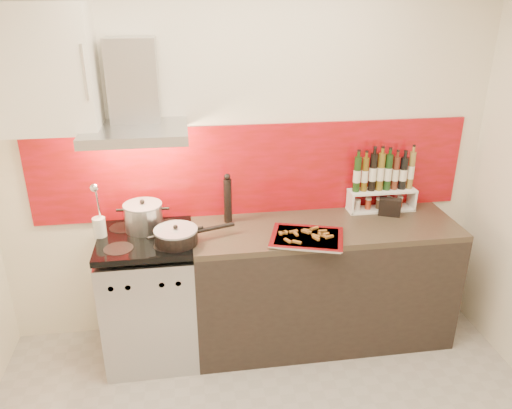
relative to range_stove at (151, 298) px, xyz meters
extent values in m
cube|color=silver|center=(0.70, 0.30, 0.86)|extent=(3.40, 0.02, 2.60)
cube|color=maroon|center=(0.75, 0.29, 0.78)|extent=(3.00, 0.02, 0.64)
cube|color=#B7B7BA|center=(0.00, 0.00, -0.02)|extent=(0.60, 0.60, 0.84)
cube|color=black|center=(0.00, -0.28, -0.11)|extent=(0.50, 0.02, 0.40)
cube|color=#B7B7BA|center=(0.00, -0.28, 0.28)|extent=(0.56, 0.02, 0.12)
cube|color=#FF190C|center=(0.00, -0.29, 0.28)|extent=(0.10, 0.01, 0.04)
cube|color=black|center=(0.00, 0.00, 0.45)|extent=(0.60, 0.60, 0.04)
cube|color=black|center=(1.20, 0.00, -0.01)|extent=(1.80, 0.60, 0.86)
cube|color=#342920|center=(1.20, 0.00, 0.44)|extent=(1.80, 0.60, 0.04)
cube|color=#B7B7BA|center=(0.00, 0.05, 1.14)|extent=(0.62, 0.50, 0.06)
cube|color=#B7B7BA|center=(0.00, 0.20, 1.42)|extent=(0.30, 0.18, 0.50)
sphere|color=#FFD18C|center=(-0.15, 0.05, 1.10)|extent=(0.07, 0.07, 0.07)
sphere|color=#FFD18C|center=(0.15, 0.05, 1.10)|extent=(0.07, 0.07, 0.07)
cube|color=white|center=(-0.55, 0.13, 1.51)|extent=(0.70, 0.35, 0.72)
cylinder|color=#B7B7BA|center=(-0.01, 0.10, 0.55)|extent=(0.25, 0.25, 0.17)
cylinder|color=#99999E|center=(-0.01, 0.10, 0.65)|extent=(0.25, 0.25, 0.01)
sphere|color=black|center=(-0.01, 0.10, 0.67)|extent=(0.03, 0.03, 0.03)
cylinder|color=black|center=(0.20, -0.12, 0.51)|extent=(0.27, 0.27, 0.08)
cylinder|color=#99999E|center=(0.20, -0.12, 0.56)|extent=(0.27, 0.27, 0.01)
sphere|color=black|center=(0.20, -0.12, 0.58)|extent=(0.03, 0.03, 0.03)
cylinder|color=black|center=(0.45, -0.04, 0.52)|extent=(0.25, 0.10, 0.03)
cylinder|color=silver|center=(-0.28, 0.05, 0.53)|extent=(0.08, 0.08, 0.14)
cylinder|color=silver|center=(-0.27, 0.05, 0.70)|extent=(0.01, 0.06, 0.25)
sphere|color=silver|center=(-0.27, -0.01, 0.82)|extent=(0.05, 0.05, 0.05)
cylinder|color=black|center=(0.55, 0.16, 0.61)|extent=(0.05, 0.05, 0.31)
sphere|color=black|center=(0.55, 0.16, 0.79)|extent=(0.04, 0.04, 0.04)
cube|color=white|center=(1.66, 0.20, 0.47)|extent=(0.48, 0.13, 0.01)
cube|color=white|center=(1.43, 0.20, 0.53)|extent=(0.01, 0.13, 0.13)
cube|color=white|center=(1.89, 0.20, 0.53)|extent=(0.02, 0.13, 0.13)
cube|color=white|center=(1.66, 0.20, 0.61)|extent=(0.48, 0.13, 0.02)
cylinder|color=black|center=(1.46, 0.20, 0.74)|extent=(0.05, 0.05, 0.25)
cylinder|color=#5B440F|center=(1.52, 0.20, 0.74)|extent=(0.05, 0.05, 0.24)
cylinder|color=black|center=(1.58, 0.20, 0.75)|extent=(0.05, 0.05, 0.27)
cylinder|color=brown|center=(1.63, 0.20, 0.75)|extent=(0.05, 0.05, 0.27)
cylinder|color=black|center=(1.69, 0.20, 0.75)|extent=(0.05, 0.05, 0.26)
cylinder|color=#542416|center=(1.75, 0.20, 0.74)|extent=(0.04, 0.04, 0.24)
cylinder|color=black|center=(1.80, 0.20, 0.73)|extent=(0.05, 0.05, 0.23)
cylinder|color=olive|center=(1.86, 0.20, 0.75)|extent=(0.04, 0.04, 0.27)
cylinder|color=beige|center=(1.49, 0.20, 0.50)|extent=(0.04, 0.04, 0.06)
cylinder|color=#AB381C|center=(1.56, 0.20, 0.51)|extent=(0.04, 0.04, 0.07)
cylinder|color=#473623|center=(1.64, 0.20, 0.51)|extent=(0.04, 0.04, 0.07)
cylinder|color=white|center=(1.72, 0.20, 0.51)|extent=(0.04, 0.04, 0.07)
cylinder|color=#A13A1A|center=(1.80, 0.20, 0.51)|extent=(0.04, 0.04, 0.07)
cube|color=black|center=(1.69, 0.10, 0.52)|extent=(0.16, 0.12, 0.13)
cube|color=silver|center=(1.02, -0.18, 0.47)|extent=(0.51, 0.45, 0.01)
cube|color=silver|center=(1.02, -0.18, 0.48)|extent=(0.54, 0.47, 0.01)
cube|color=red|center=(1.02, -0.18, 0.48)|extent=(0.46, 0.40, 0.01)
cube|color=brown|center=(0.95, -0.11, 0.49)|extent=(0.06, 0.03, 0.01)
cube|color=brown|center=(0.88, -0.12, 0.49)|extent=(0.06, 0.05, 0.01)
cube|color=brown|center=(1.02, -0.13, 0.49)|extent=(0.05, 0.05, 0.01)
cube|color=brown|center=(1.10, -0.09, 0.49)|extent=(0.06, 0.04, 0.01)
cube|color=brown|center=(1.14, -0.13, 0.49)|extent=(0.06, 0.02, 0.01)
cube|color=brown|center=(1.06, -0.12, 0.49)|extent=(0.04, 0.06, 0.01)
cube|color=brown|center=(0.94, -0.26, 0.49)|extent=(0.06, 0.05, 0.01)
cube|color=brown|center=(0.96, -0.14, 0.49)|extent=(0.03, 0.06, 0.01)
cube|color=brown|center=(1.14, -0.18, 0.49)|extent=(0.06, 0.03, 0.01)
cube|color=brown|center=(1.08, -0.19, 0.49)|extent=(0.05, 0.05, 0.01)
cube|color=brown|center=(0.88, -0.12, 0.49)|extent=(0.06, 0.03, 0.01)
cube|color=brown|center=(0.89, -0.23, 0.49)|extent=(0.04, 0.06, 0.01)
cube|color=brown|center=(1.12, -0.19, 0.49)|extent=(0.05, 0.06, 0.01)
cube|color=brown|center=(1.04, -0.11, 0.49)|extent=(0.06, 0.04, 0.01)
cube|color=brown|center=(1.07, -0.22, 0.49)|extent=(0.04, 0.06, 0.01)
cube|color=brown|center=(1.16, -0.22, 0.49)|extent=(0.06, 0.03, 0.01)
camera|label=1|loc=(0.29, -2.93, 1.92)|focal=35.00mm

